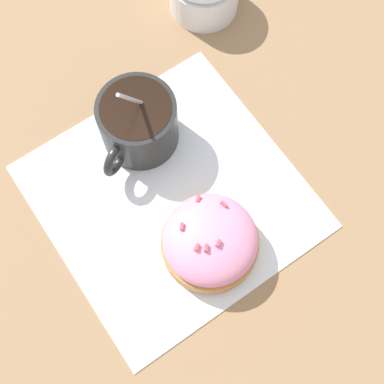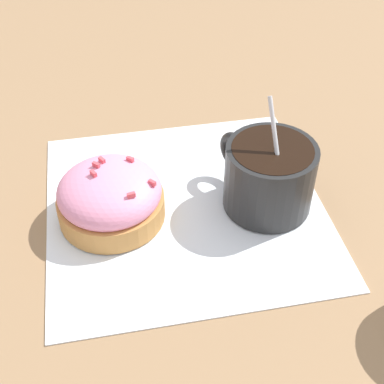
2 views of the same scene
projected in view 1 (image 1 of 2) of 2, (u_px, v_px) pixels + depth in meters
The scene contains 4 objects.
ground_plane at pixel (171, 196), 0.58m from camera, with size 3.00×3.00×0.00m, color #93704C.
paper_napkin at pixel (171, 196), 0.58m from camera, with size 0.27×0.27×0.00m.
coffee_cup at pixel (138, 122), 0.57m from camera, with size 0.08×0.11×0.11m.
frosted_pastry at pixel (210, 241), 0.54m from camera, with size 0.10×0.10×0.06m.
Camera 1 is at (-0.17, 0.09, 0.55)m, focal length 50.00 mm.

